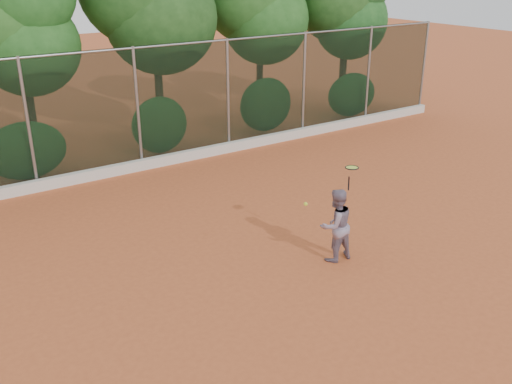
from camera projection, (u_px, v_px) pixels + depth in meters
ground at (284, 265)px, 11.45m from camera, size 80.00×80.00×0.00m
concrete_curb at (144, 164)px, 16.62m from camera, size 24.00×0.20×0.30m
tennis_player at (336, 225)px, 11.40m from camera, size 0.76×0.60×1.53m
chainlink_fence at (137, 105)px, 16.11m from camera, size 24.09×0.09×3.50m
foliage_backdrop at (85, 8)px, 16.38m from camera, size 23.70×3.63×7.55m
tennis_racket at (352, 169)px, 11.09m from camera, size 0.32×0.32×0.51m
tennis_ball_in_flight at (306, 204)px, 10.07m from camera, size 0.07×0.07×0.07m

